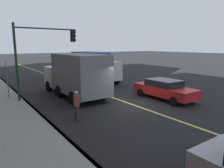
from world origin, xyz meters
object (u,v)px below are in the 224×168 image
(pedestrian_with_backpack, at_px, (77,103))
(street_sign_post, at_px, (7,78))
(truck_blue, at_px, (94,66))
(traffic_light_mast, at_px, (42,48))
(car_red, at_px, (164,89))
(truck_gray, at_px, (76,74))

(pedestrian_with_backpack, xyz_separation_m, street_sign_post, (6.39, 2.25, 0.71))
(pedestrian_with_backpack, relative_size, street_sign_post, 0.57)
(truck_blue, distance_m, traffic_light_mast, 8.47)
(car_red, xyz_separation_m, truck_gray, (4.37, 4.97, 0.96))
(truck_blue, bearing_deg, truck_gray, 139.16)
(pedestrian_with_backpack, bearing_deg, traffic_light_mast, -0.25)
(traffic_light_mast, height_order, street_sign_post, traffic_light_mast)
(truck_gray, relative_size, traffic_light_mast, 1.37)
(car_red, bearing_deg, traffic_light_mast, 54.81)
(truck_blue, relative_size, traffic_light_mast, 1.26)
(traffic_light_mast, relative_size, street_sign_post, 1.94)
(truck_blue, bearing_deg, street_sign_post, 112.29)
(traffic_light_mast, xyz_separation_m, street_sign_post, (0.91, 2.28, -2.07))
(car_red, relative_size, street_sign_post, 1.73)
(traffic_light_mast, bearing_deg, pedestrian_with_backpack, 179.75)
(car_red, distance_m, pedestrian_with_backpack, 7.21)
(truck_gray, relative_size, street_sign_post, 2.65)
(street_sign_post, bearing_deg, truck_gray, -109.64)
(truck_gray, xyz_separation_m, street_sign_post, (1.60, 4.48, -0.08))
(pedestrian_with_backpack, distance_m, street_sign_post, 6.82)
(car_red, distance_m, truck_blue, 9.74)
(pedestrian_with_backpack, height_order, street_sign_post, street_sign_post)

